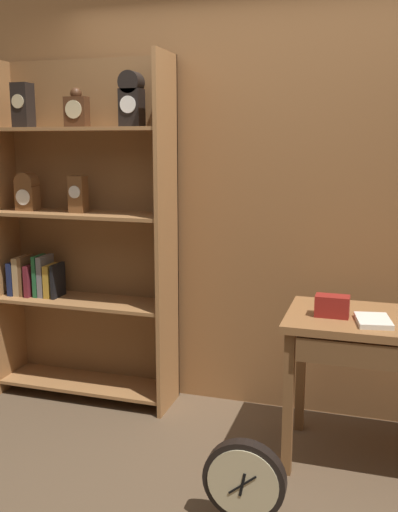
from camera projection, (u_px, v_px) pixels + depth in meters
name	position (u px, v px, depth m)	size (l,w,h in m)	color
back_wood_panel	(264.00, 204.00, 3.54)	(4.80, 0.05, 2.60)	brown
bookshelf	(80.00, 232.00, 3.73)	(1.18, 0.35, 2.19)	#9E6B3D
workbench	(397.00, 341.00, 2.90)	(1.11, 0.59, 0.80)	brown
toolbox_small	(332.00, 306.00, 2.94)	(0.17, 0.10, 0.11)	maroon
open_repair_manual	(373.00, 321.00, 2.84)	(0.16, 0.22, 0.03)	silver
round_clock_large	(244.00, 483.00, 2.53)	(0.37, 0.11, 0.41)	black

